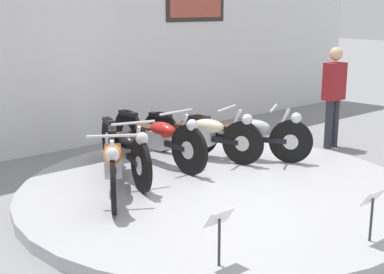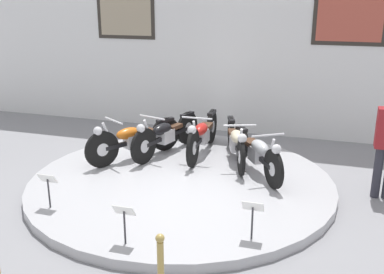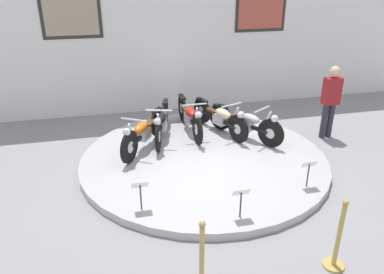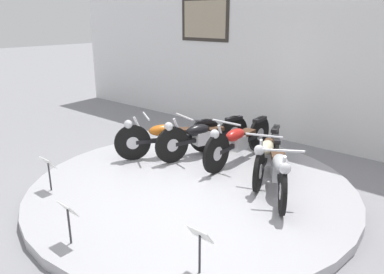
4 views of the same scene
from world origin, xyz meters
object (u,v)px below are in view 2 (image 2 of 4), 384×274
motorcycle_orange (133,138)px  motorcycle_silver (257,151)px  motorcycle_red (202,134)px  info_placard_front_centre (124,216)px  motorcycle_black (165,134)px  motorcycle_cream (236,141)px  info_placard_front_left (48,183)px  info_placard_front_right (253,211)px

motorcycle_orange → motorcycle_silver: bearing=-0.0°
motorcycle_red → info_placard_front_centre: size_ratio=3.93×
motorcycle_silver → motorcycle_black: bearing=166.2°
motorcycle_orange → info_placard_front_centre: bearing=-67.6°
motorcycle_orange → motorcycle_cream: bearing=13.8°
motorcycle_orange → info_placard_front_left: size_ratio=3.35×
motorcycle_silver → info_placard_front_centre: size_ratio=3.28×
motorcycle_silver → info_placard_front_centre: 2.90m
info_placard_front_centre → info_placard_front_right: (1.41, 0.55, 0.00)m
motorcycle_cream → info_placard_front_right: 2.67m
motorcycle_silver → motorcycle_orange: bearing=180.0°
motorcycle_silver → info_placard_front_left: (-2.52, -2.13, -0.01)m
info_placard_front_centre → motorcycle_black: bearing=101.9°
motorcycle_orange → info_placard_front_right: size_ratio=3.35×
info_placard_front_left → info_placard_front_right: size_ratio=1.00×
info_placard_front_right → motorcycle_black: bearing=128.9°
motorcycle_cream → motorcycle_silver: 0.62m
info_placard_front_left → info_placard_front_centre: same height
motorcycle_cream → info_placard_front_centre: size_ratio=3.64×
motorcycle_orange → info_placard_front_left: 2.15m
info_placard_front_left → motorcycle_red: bearing=62.6°
motorcycle_black → motorcycle_silver: (1.77, -0.44, -0.01)m
info_placard_front_left → info_placard_front_centre: (1.41, -0.55, 0.00)m
motorcycle_black → motorcycle_cream: 1.32m
motorcycle_orange → info_placard_front_left: motorcycle_orange is taller
info_placard_front_left → info_placard_front_right: bearing=0.0°
motorcycle_silver → motorcycle_red: bearing=151.6°
motorcycle_silver → info_placard_front_right: (0.30, -2.13, -0.01)m
motorcycle_red → info_placard_front_left: size_ratio=3.93×
motorcycle_orange → motorcycle_red: 1.26m
motorcycle_orange → info_placard_front_right: 3.30m
info_placard_front_right → info_placard_front_centre: bearing=-158.6°
motorcycle_orange → info_placard_front_centre: size_ratio=3.35×
motorcycle_red → motorcycle_cream: 0.68m
motorcycle_silver → info_placard_front_left: bearing=-139.8°
motorcycle_red → motorcycle_orange: bearing=-151.6°
motorcycle_cream → motorcycle_orange: bearing=-166.2°
motorcycle_black → info_placard_front_right: 3.30m
motorcycle_cream → info_placard_front_left: motorcycle_cream is taller
motorcycle_black → info_placard_front_centre: (0.66, -3.12, -0.02)m
motorcycle_black → motorcycle_cream: bearing=-0.0°
motorcycle_silver → info_placard_front_centre: motorcycle_silver is taller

